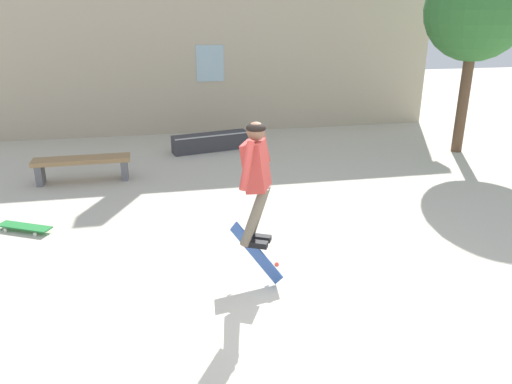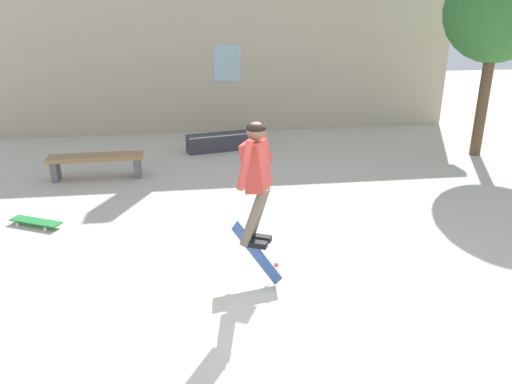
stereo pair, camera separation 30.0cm
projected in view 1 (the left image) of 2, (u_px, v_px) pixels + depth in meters
ground_plane at (302, 319)px, 5.40m from camera, size 40.00×40.00×0.00m
building_backdrop at (209, 54)px, 12.78m from camera, size 12.56×0.52×5.00m
tree_right at (476, 11)px, 10.48m from camera, size 2.15×2.15×4.16m
park_bench at (82, 164)px, 9.47m from camera, size 1.79×0.46×0.47m
skate_ledge at (210, 142)px, 11.53m from camera, size 1.80×0.76×0.40m
skater at (256, 173)px, 5.63m from camera, size 0.57×1.06×1.47m
skateboard_flipping at (256, 253)px, 6.04m from camera, size 0.55×0.61×0.72m
skateboard_resting at (25, 227)px, 7.46m from camera, size 0.85×0.57×0.08m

